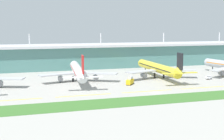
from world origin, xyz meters
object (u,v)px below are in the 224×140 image
Objects in this scene: fuel_truck at (130,81)px; airliner_near_middle at (78,71)px; airliner_far_middle at (158,68)px; baggage_cart at (209,77)px.

airliner_near_middle is at bearing 142.62° from fuel_truck.
fuel_truck is (26.63, -20.34, -4.19)m from airliner_near_middle.
fuel_truck is at bearing -37.38° from airliner_near_middle.
airliner_near_middle is 1.04× the size of airliner_far_middle.
airliner_near_middle is 18.86× the size of baggage_cart.
airliner_near_middle reaches higher than fuel_truck.
airliner_far_middle is (53.04, -3.14, -0.00)m from airliner_near_middle.
fuel_truck reaches higher than baggage_cart.
baggage_cart is (81.24, -18.32, -5.19)m from airliner_near_middle.
airliner_far_middle is at bearing -3.39° from airliner_near_middle.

